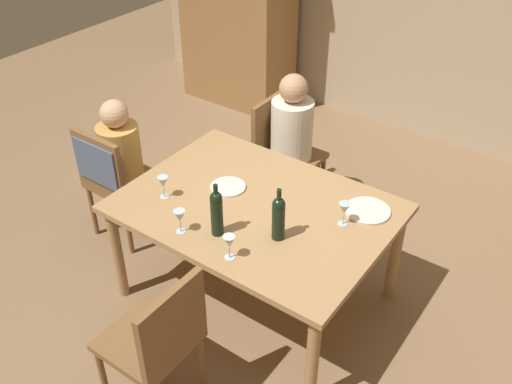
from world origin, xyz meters
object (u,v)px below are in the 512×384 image
object	(u,v)px
person_man_bearded	(124,158)
wine_glass_near_right	(180,217)
chair_left_end	(110,173)
dinner_plate_guest_left	(368,211)
dining_table	(256,216)
wine_bottle_tall_green	(217,212)
chair_near	(159,338)
wine_glass_near_left	(163,183)
person_woman_host	(295,136)
dinner_plate_host	(228,187)
chair_far_left	(282,147)
wine_bottle_dark_red	(278,217)
wine_glass_far	(344,209)

from	to	relation	value
person_man_bearded	wine_glass_near_right	world-z (taller)	person_man_bearded
person_man_bearded	chair_left_end	bearing A→B (deg)	-90.00
dinner_plate_guest_left	dining_table	bearing A→B (deg)	-149.60
chair_left_end	wine_bottle_tall_green	distance (m)	1.22
wine_glass_near_right	chair_near	bearing A→B (deg)	-60.70
wine_glass_near_left	person_woman_host	bearing A→B (deg)	81.91
dining_table	dinner_plate_host	size ratio (longest dim) A/B	7.15
chair_left_end	person_woman_host	xyz separation A→B (m)	(0.85, 1.09, 0.07)
dining_table	wine_glass_near_right	bearing A→B (deg)	-114.16
dining_table	person_woman_host	bearing A→B (deg)	109.12
chair_left_end	person_woman_host	size ratio (longest dim) A/B	0.79
chair_far_left	person_woman_host	size ratio (longest dim) A/B	0.79
person_woman_host	dinner_plate_guest_left	bearing A→B (deg)	55.40
chair_left_end	person_woman_host	distance (m)	1.38
dinner_plate_guest_left	dinner_plate_host	bearing A→B (deg)	-160.67
dinner_plate_host	dinner_plate_guest_left	world-z (taller)	same
wine_bottle_tall_green	wine_bottle_dark_red	xyz separation A→B (m)	(0.30, 0.17, -0.01)
chair_far_left	wine_glass_near_left	distance (m)	1.27
chair_near	person_woman_host	size ratio (longest dim) A/B	0.79
chair_near	wine_glass_far	xyz separation A→B (m)	(0.43, 1.11, 0.32)
dining_table	chair_left_end	distance (m)	1.19
chair_far_left	dinner_plate_host	xyz separation A→B (m)	(0.20, -0.92, 0.22)
dinner_plate_host	chair_near	bearing A→B (deg)	-71.55
chair_far_left	chair_near	xyz separation A→B (m)	(0.54, -1.93, 0.00)
chair_near	person_man_bearded	xyz separation A→B (m)	(-1.27, 0.99, 0.11)
wine_glass_near_left	wine_bottle_tall_green	bearing A→B (deg)	-9.55
dining_table	dinner_plate_host	distance (m)	0.27
dining_table	person_woman_host	distance (m)	1.02
chair_far_left	wine_glass_near_left	size ratio (longest dim) A/B	6.17
chair_left_end	person_woman_host	bearing A→B (deg)	52.16
chair_left_end	person_woman_host	world-z (taller)	person_woman_host
chair_far_left	wine_glass_near_right	size ratio (longest dim) A/B	6.17
chair_far_left	wine_bottle_tall_green	distance (m)	1.42
dining_table	chair_near	xyz separation A→B (m)	(0.09, -0.97, -0.14)
wine_glass_far	wine_bottle_tall_green	bearing A→B (deg)	-137.86
wine_glass_near_left	wine_glass_near_right	world-z (taller)	same
wine_bottle_tall_green	dinner_plate_host	size ratio (longest dim) A/B	1.49
wine_glass_far	wine_bottle_dark_red	bearing A→B (deg)	-126.89
wine_glass_far	wine_glass_near_left	bearing A→B (deg)	-158.42
chair_near	wine_glass_far	bearing A→B (deg)	-20.92
wine_bottle_dark_red	person_woman_host	bearing A→B (deg)	118.16
wine_glass_near_left	dinner_plate_host	world-z (taller)	wine_glass_near_left
chair_left_end	wine_glass_near_right	world-z (taller)	chair_left_end
chair_left_end	dinner_plate_host	xyz separation A→B (m)	(0.93, 0.17, 0.16)
person_man_bearded	dinner_plate_guest_left	world-z (taller)	person_man_bearded
dinner_plate_host	dinner_plate_guest_left	xyz separation A→B (m)	(0.83, 0.29, 0.00)
person_woman_host	wine_glass_near_right	size ratio (longest dim) A/B	7.77
person_man_bearded	dinner_plate_host	distance (m)	0.94
dinner_plate_host	chair_left_end	bearing A→B (deg)	-169.57
wine_bottle_dark_red	chair_left_end	bearing A→B (deg)	178.13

